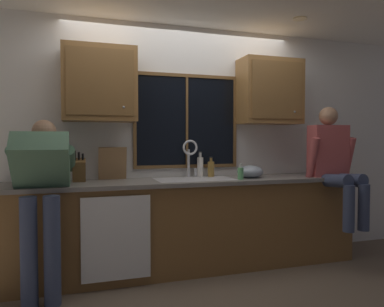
% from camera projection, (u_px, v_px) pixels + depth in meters
% --- Properties ---
extents(back_wall, '(5.94, 0.12, 2.55)m').
position_uv_depth(back_wall, '(181.00, 144.00, 4.01)').
color(back_wall, silver).
rests_on(back_wall, floor).
extents(ceiling_downlight_right, '(0.14, 0.14, 0.01)m').
position_uv_depth(ceiling_downlight_right, '(300.00, 19.00, 3.65)').
color(ceiling_downlight_right, '#FFEAB2').
extents(window_glass, '(1.10, 0.02, 0.95)m').
position_uv_depth(window_glass, '(187.00, 121.00, 3.95)').
color(window_glass, black).
extents(window_frame_top, '(1.17, 0.02, 0.04)m').
position_uv_depth(window_frame_top, '(187.00, 76.00, 3.92)').
color(window_frame_top, brown).
extents(window_frame_bottom, '(1.17, 0.02, 0.04)m').
position_uv_depth(window_frame_bottom, '(187.00, 166.00, 3.96)').
color(window_frame_bottom, brown).
extents(window_frame_left, '(0.03, 0.02, 0.95)m').
position_uv_depth(window_frame_left, '(135.00, 120.00, 3.77)').
color(window_frame_left, brown).
extents(window_frame_right, '(0.03, 0.02, 0.95)m').
position_uv_depth(window_frame_right, '(235.00, 122.00, 4.11)').
color(window_frame_right, brown).
extents(window_mullion_center, '(0.02, 0.02, 0.95)m').
position_uv_depth(window_mullion_center, '(187.00, 121.00, 3.94)').
color(window_mullion_center, brown).
extents(lower_cabinet_run, '(3.54, 0.58, 0.88)m').
position_uv_depth(lower_cabinet_run, '(190.00, 226.00, 3.71)').
color(lower_cabinet_run, brown).
rests_on(lower_cabinet_run, floor).
extents(countertop, '(3.60, 0.62, 0.04)m').
position_uv_depth(countertop, '(191.00, 181.00, 3.67)').
color(countertop, slate).
rests_on(countertop, lower_cabinet_run).
extents(dishwasher_front, '(0.60, 0.02, 0.74)m').
position_uv_depth(dishwasher_front, '(116.00, 238.00, 3.17)').
color(dishwasher_front, white).
extents(upper_cabinet_left, '(0.70, 0.36, 0.72)m').
position_uv_depth(upper_cabinet_left, '(100.00, 84.00, 3.51)').
color(upper_cabinet_left, olive).
extents(upper_cabinet_right, '(0.70, 0.36, 0.72)m').
position_uv_depth(upper_cabinet_right, '(270.00, 92.00, 4.06)').
color(upper_cabinet_right, olive).
extents(sink, '(0.80, 0.46, 0.21)m').
position_uv_depth(sink, '(195.00, 189.00, 3.70)').
color(sink, '#B7B7BC').
rests_on(sink, lower_cabinet_run).
extents(faucet, '(0.18, 0.09, 0.40)m').
position_uv_depth(faucet, '(190.00, 154.00, 3.86)').
color(faucet, silver).
rests_on(faucet, countertop).
extents(person_standing, '(0.53, 0.71, 1.50)m').
position_uv_depth(person_standing, '(42.00, 186.00, 3.00)').
color(person_standing, '#384260').
rests_on(person_standing, floor).
extents(person_sitting_on_counter, '(0.54, 0.61, 1.26)m').
position_uv_depth(person_sitting_on_counter, '(334.00, 160.00, 3.87)').
color(person_sitting_on_counter, '#384260').
rests_on(person_sitting_on_counter, countertop).
extents(knife_block, '(0.12, 0.18, 0.32)m').
position_uv_depth(knife_block, '(79.00, 170.00, 3.46)').
color(knife_block, brown).
rests_on(knife_block, countertop).
extents(cutting_board, '(0.28, 0.09, 0.33)m').
position_uv_depth(cutting_board, '(113.00, 163.00, 3.66)').
color(cutting_board, '#997047').
rests_on(cutting_board, countertop).
extents(mixing_bowl, '(0.27, 0.27, 0.14)m').
position_uv_depth(mixing_bowl, '(250.00, 172.00, 3.85)').
color(mixing_bowl, '#8C99A8').
rests_on(mixing_bowl, countertop).
extents(soap_dispenser, '(0.06, 0.07, 0.17)m').
position_uv_depth(soap_dispenser, '(241.00, 173.00, 3.66)').
color(soap_dispenser, '#59A566').
rests_on(soap_dispenser, countertop).
extents(bottle_green_glass, '(0.07, 0.07, 0.28)m').
position_uv_depth(bottle_green_glass, '(200.00, 166.00, 3.93)').
color(bottle_green_glass, silver).
rests_on(bottle_green_glass, countertop).
extents(bottle_tall_clear, '(0.07, 0.07, 0.22)m').
position_uv_depth(bottle_tall_clear, '(211.00, 169.00, 3.93)').
color(bottle_tall_clear, olive).
rests_on(bottle_tall_clear, countertop).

